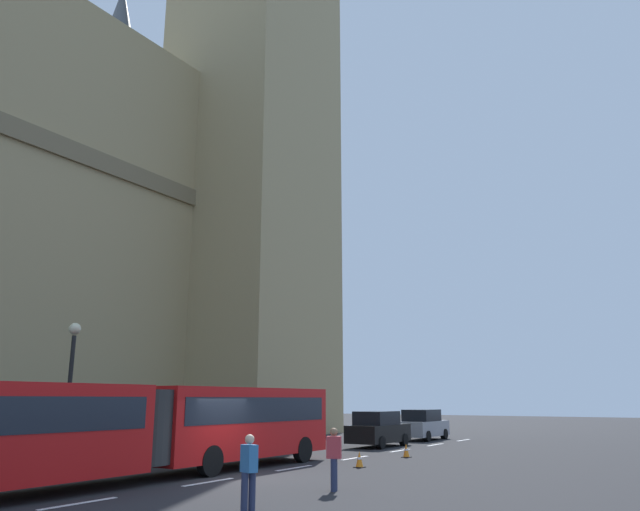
# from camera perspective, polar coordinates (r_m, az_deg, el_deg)

# --- Properties ---
(ground_plane) EXTENTS (160.00, 160.00, 0.00)m
(ground_plane) POSITION_cam_1_polar(r_m,az_deg,el_deg) (21.01, -7.84, -20.13)
(ground_plane) COLOR #262628
(lane_centre_marking) EXTENTS (39.00, 0.16, 0.01)m
(lane_centre_marking) POSITION_cam_1_polar(r_m,az_deg,el_deg) (23.57, -2.46, -19.48)
(lane_centre_marking) COLOR silver
(lane_centre_marking) RESTS_ON ground_plane
(articulated_bus) EXTENTS (18.48, 2.54, 2.90)m
(articulated_bus) POSITION_cam_1_polar(r_m,az_deg,el_deg) (20.43, -16.94, -14.96)
(articulated_bus) COLOR red
(articulated_bus) RESTS_ON ground_plane
(sedan_lead) EXTENTS (4.40, 1.86, 1.85)m
(sedan_lead) POSITION_cam_1_polar(r_m,az_deg,el_deg) (33.81, 5.56, -16.06)
(sedan_lead) COLOR black
(sedan_lead) RESTS_ON ground_plane
(sedan_trailing) EXTENTS (4.40, 1.86, 1.85)m
(sedan_trailing) POSITION_cam_1_polar(r_m,az_deg,el_deg) (39.75, 9.75, -15.54)
(sedan_trailing) COLOR gray
(sedan_trailing) RESTS_ON ground_plane
(traffic_cone_west) EXTENTS (0.36, 0.36, 0.58)m
(traffic_cone_west) POSITION_cam_1_polar(r_m,az_deg,el_deg) (23.76, 3.76, -18.74)
(traffic_cone_west) COLOR black
(traffic_cone_west) RESTS_ON ground_plane
(traffic_cone_middle) EXTENTS (0.36, 0.36, 0.58)m
(traffic_cone_middle) POSITION_cam_1_polar(r_m,az_deg,el_deg) (27.94, 8.17, -17.85)
(traffic_cone_middle) COLOR black
(traffic_cone_middle) RESTS_ON ground_plane
(street_lamp) EXTENTS (0.44, 0.44, 5.27)m
(street_lamp) POSITION_cam_1_polar(r_m,az_deg,el_deg) (24.37, -22.63, -11.10)
(street_lamp) COLOR black
(street_lamp) RESTS_ON ground_plane
(pedestrian_near_cones) EXTENTS (0.36, 0.46, 1.69)m
(pedestrian_near_cones) POSITION_cam_1_polar(r_m,az_deg,el_deg) (14.64, -6.76, -19.51)
(pedestrian_near_cones) COLOR #262D4C
(pedestrian_near_cones) RESTS_ON ground_plane
(pedestrian_by_kerb) EXTENTS (0.37, 0.46, 1.69)m
(pedestrian_by_kerb) POSITION_cam_1_polar(r_m,az_deg,el_deg) (17.77, 1.33, -18.51)
(pedestrian_by_kerb) COLOR #262D4C
(pedestrian_by_kerb) RESTS_ON ground_plane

